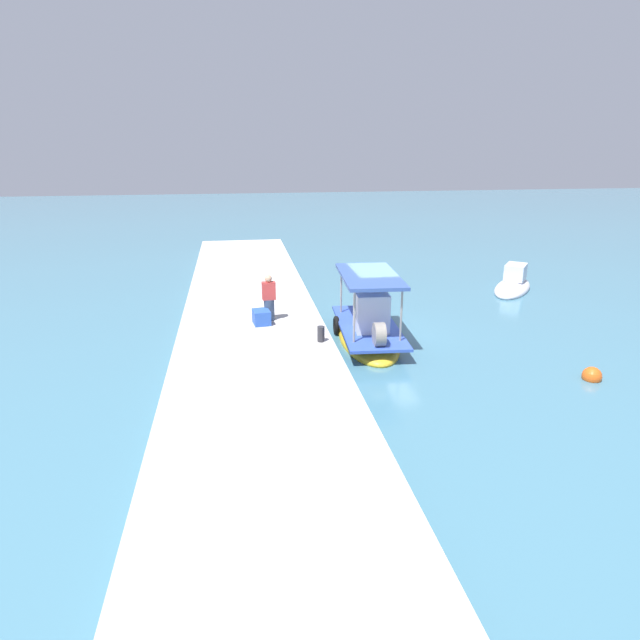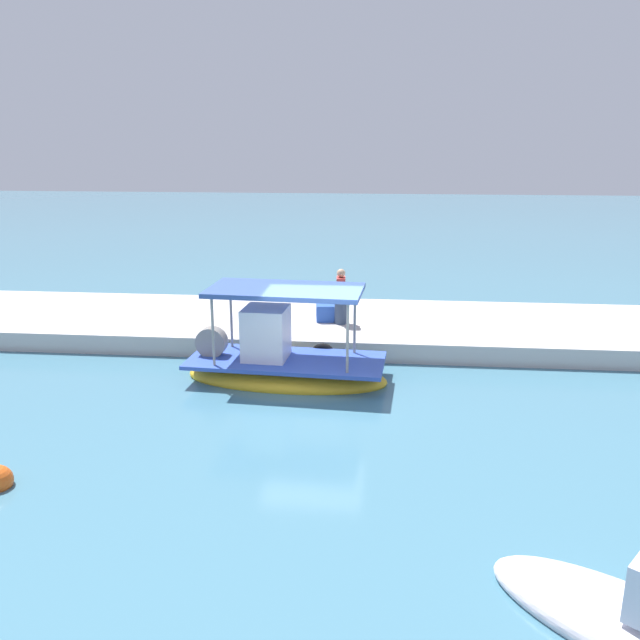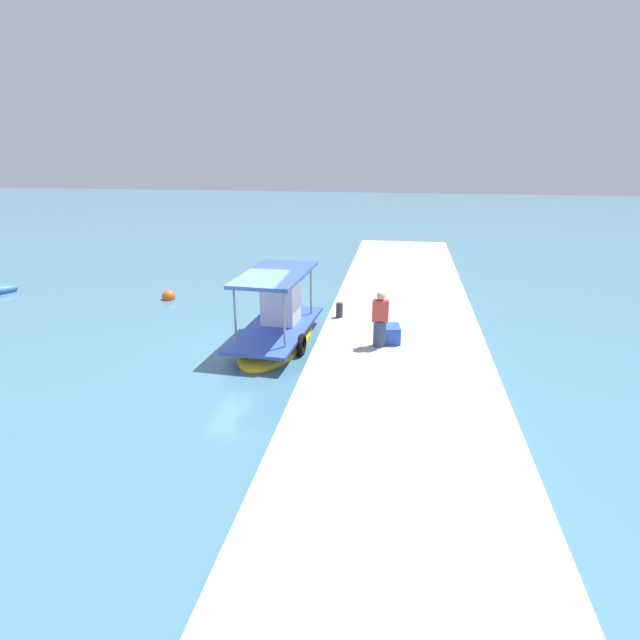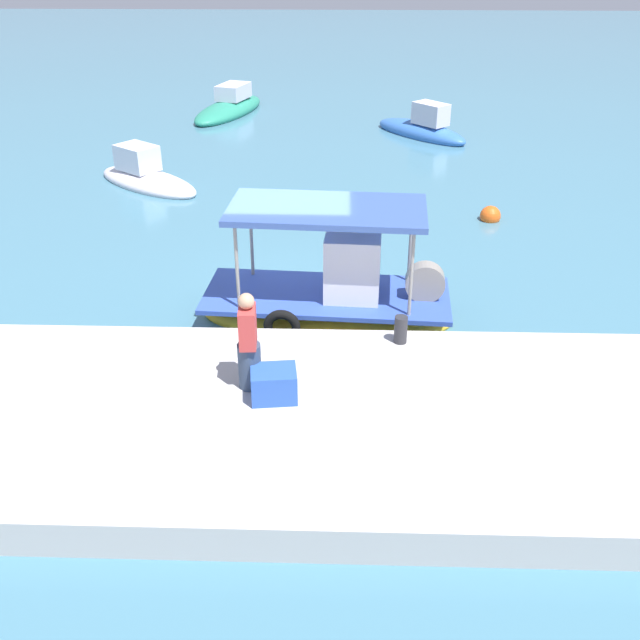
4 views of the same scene
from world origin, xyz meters
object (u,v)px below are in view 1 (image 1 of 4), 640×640
at_px(cargo_crate, 261,317).
at_px(marker_buoy, 592,376).
at_px(mooring_bollard, 321,334).
at_px(fisherman_near_bollard, 269,300).
at_px(moored_boat_mid, 513,285).
at_px(main_fishing_boat, 368,330).

xyz_separation_m(cargo_crate, marker_buoy, (5.19, 9.67, -0.72)).
height_order(mooring_bollard, marker_buoy, mooring_bollard).
distance_m(fisherman_near_bollard, mooring_bollard, 3.03).
bearing_deg(fisherman_near_bollard, mooring_bollard, 30.71).
bearing_deg(marker_buoy, moored_boat_mid, 164.81).
bearing_deg(fisherman_near_bollard, moored_boat_mid, 111.20).
distance_m(mooring_bollard, marker_buoy, 8.43).
bearing_deg(fisherman_near_bollard, cargo_crate, -36.92).
height_order(mooring_bollard, moored_boat_mid, moored_boat_mid).
relative_size(fisherman_near_bollard, mooring_bollard, 3.29).
relative_size(cargo_crate, marker_buoy, 1.26).
bearing_deg(mooring_bollard, marker_buoy, 68.78).
height_order(main_fishing_boat, fisherman_near_bollard, main_fishing_boat).
relative_size(main_fishing_boat, mooring_bollard, 10.36).
relative_size(mooring_bollard, marker_buoy, 0.90).
distance_m(main_fishing_boat, fisherman_near_bollard, 3.79).
height_order(fisherman_near_bollard, mooring_bollard, fisherman_near_bollard).
bearing_deg(marker_buoy, main_fishing_boat, -126.27).
xyz_separation_m(fisherman_near_bollard, cargo_crate, (0.42, -0.31, -0.52)).
bearing_deg(cargo_crate, mooring_bollard, 40.58).
distance_m(fisherman_near_bollard, moored_boat_mid, 13.09).
bearing_deg(mooring_bollard, moored_boat_mid, 124.41).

